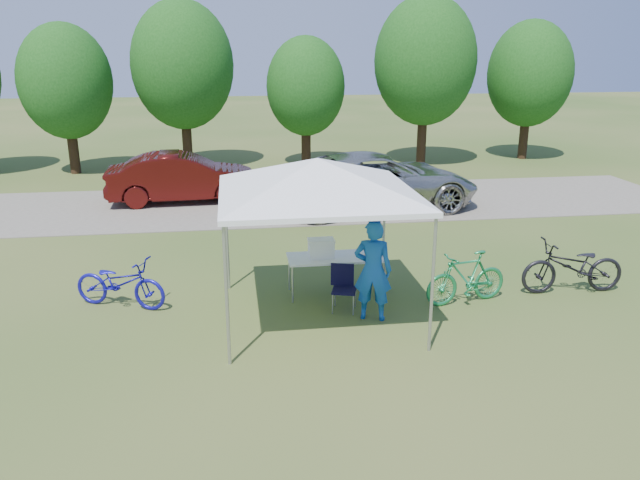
# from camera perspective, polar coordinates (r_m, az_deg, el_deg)

# --- Properties ---
(ground) EXTENTS (100.00, 100.00, 0.00)m
(ground) POSITION_cam_1_polar(r_m,az_deg,el_deg) (10.78, -0.21, -6.94)
(ground) COLOR #2D5119
(ground) RESTS_ON ground
(gravel_strip) EXTENTS (24.00, 5.00, 0.02)m
(gravel_strip) POSITION_cam_1_polar(r_m,az_deg,el_deg) (18.33, -3.65, 3.33)
(gravel_strip) COLOR gray
(gravel_strip) RESTS_ON ground
(canopy) EXTENTS (4.53, 4.53, 3.00)m
(canopy) POSITION_cam_1_polar(r_m,az_deg,el_deg) (9.99, -0.23, 7.07)
(canopy) COLOR #A5A5AA
(canopy) RESTS_ON ground
(treeline) EXTENTS (24.89, 4.28, 6.30)m
(treeline) POSITION_cam_1_polar(r_m,az_deg,el_deg) (23.82, -5.75, 15.08)
(treeline) COLOR #382314
(treeline) RESTS_ON ground
(folding_table) EXTENTS (1.79, 0.75, 0.74)m
(folding_table) POSITION_cam_1_polar(r_m,az_deg,el_deg) (11.46, 1.51, -1.71)
(folding_table) COLOR white
(folding_table) RESTS_ON ground
(folding_chair) EXTENTS (0.50, 0.53, 0.80)m
(folding_chair) POSITION_cam_1_polar(r_m,az_deg,el_deg) (10.90, 2.15, -4.00)
(folding_chair) COLOR black
(folding_chair) RESTS_ON ground
(cooler) EXTENTS (0.47, 0.32, 0.34)m
(cooler) POSITION_cam_1_polar(r_m,az_deg,el_deg) (11.35, 0.11, -0.74)
(cooler) COLOR white
(cooler) RESTS_ON folding_table
(ice_cream_cup) EXTENTS (0.09, 0.09, 0.07)m
(ice_cream_cup) POSITION_cam_1_polar(r_m,az_deg,el_deg) (11.49, 4.32, -1.29)
(ice_cream_cup) COLOR gold
(ice_cream_cup) RESTS_ON folding_table
(cyclist) EXTENTS (0.73, 0.59, 1.74)m
(cyclist) POSITION_cam_1_polar(r_m,az_deg,el_deg) (10.39, 4.86, -2.77)
(cyclist) COLOR #1551AB
(cyclist) RESTS_ON ground
(bike_blue) EXTENTS (1.82, 1.20, 0.90)m
(bike_blue) POSITION_cam_1_polar(r_m,az_deg,el_deg) (11.52, -17.81, -3.75)
(bike_blue) COLOR #1612A0
(bike_blue) RESTS_ON ground
(bike_green) EXTENTS (1.65, 0.77, 0.96)m
(bike_green) POSITION_cam_1_polar(r_m,az_deg,el_deg) (11.43, 13.22, -3.37)
(bike_green) COLOR #1C8248
(bike_green) RESTS_ON ground
(bike_dark) EXTENTS (1.97, 0.76, 1.02)m
(bike_dark) POSITION_cam_1_polar(r_m,az_deg,el_deg) (12.49, 22.15, -2.29)
(bike_dark) COLOR black
(bike_dark) RESTS_ON ground
(minivan) EXTENTS (6.00, 3.35, 1.59)m
(minivan) POSITION_cam_1_polar(r_m,az_deg,el_deg) (17.63, 5.22, 5.41)
(minivan) COLOR #ADADA8
(minivan) RESTS_ON gravel_strip
(sedan) EXTENTS (4.45, 1.76, 1.44)m
(sedan) POSITION_cam_1_polar(r_m,az_deg,el_deg) (18.82, -12.38, 5.61)
(sedan) COLOR #450D0B
(sedan) RESTS_ON gravel_strip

